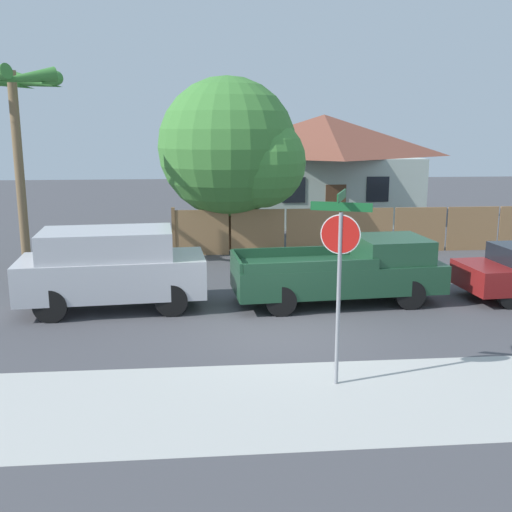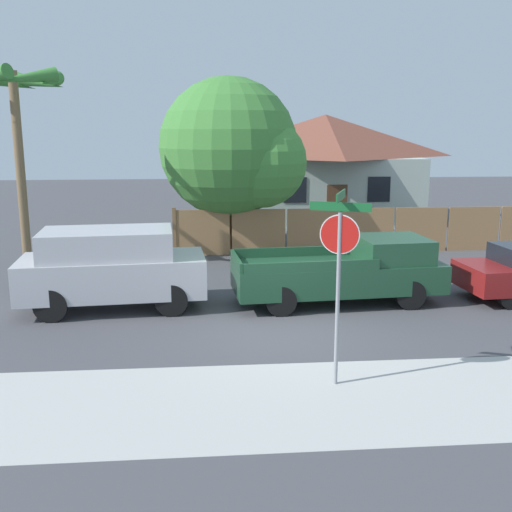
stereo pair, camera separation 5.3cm
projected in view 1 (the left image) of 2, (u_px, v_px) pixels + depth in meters
ground_plane at (283, 329)px, 13.47m from camera, size 80.00×80.00×0.00m
sidewalk_strip at (311, 400)px, 9.97m from camera, size 36.00×3.20×0.01m
wooden_fence at (367, 230)px, 21.59m from camera, size 13.97×0.12×1.71m
house at (323, 166)px, 28.65m from camera, size 8.90×6.24×5.02m
oak_tree at (234, 151)px, 21.34m from camera, size 5.22×4.97×6.23m
palm_tree at (13, 97)px, 17.81m from camera, size 3.02×3.23×6.17m
red_suv at (112, 267)px, 14.77m from camera, size 4.63×2.24×2.00m
orange_pickup at (346, 271)px, 15.36m from camera, size 5.43×2.27×1.68m
stop_sign at (340, 255)px, 10.13m from camera, size 0.97×0.88×3.42m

